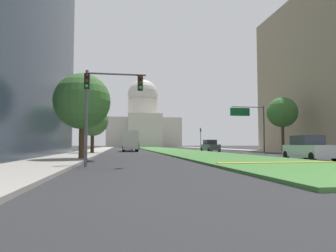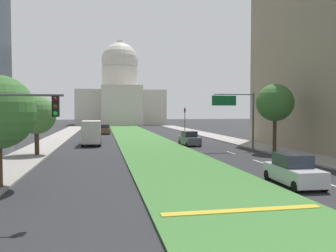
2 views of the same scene
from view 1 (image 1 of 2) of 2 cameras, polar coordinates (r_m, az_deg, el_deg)
The scene contains 18 objects.
ground_plane at distance 63.74m, azimuth -1.24°, elevation -4.59°, with size 260.00×260.00×0.00m, color #2B2B2D.
grass_median at distance 58.15m, azimuth -0.47°, elevation -4.63°, with size 7.95×101.81×0.14m, color #427A38.
median_curb_nose at distance 17.75m, azimuth 20.63°, elevation -6.67°, with size 7.15×0.50×0.04m, color gold.
lane_dashes_right at distance 42.51m, azimuth 13.48°, elevation -5.04°, with size 0.16×44.14×0.01m.
sidewalk_left at distance 52.01m, azimuth -13.99°, elevation -4.65°, with size 4.00×101.81×0.15m, color #9E9991.
sidewalk_right at distance 56.26m, azimuth 13.80°, elevation -4.56°, with size 4.00×101.81×0.15m, color #9E9991.
capitol_building at distance 119.58m, azimuth -4.91°, elevation 0.63°, with size 28.70×23.79×28.55m.
traffic_light_near_left at distance 16.38m, azimuth -12.61°, elevation 5.66°, with size 3.34×0.35×5.20m.
traffic_light_far_right at distance 72.44m, azimuth 6.39°, elevation -1.82°, with size 0.28×0.35×5.20m.
overhead_guide_sign at distance 41.99m, azimuth 16.01°, elevation 1.28°, with size 4.99×0.20×6.50m.
street_tree_left_near at distance 22.67m, azimuth -16.36°, elevation 4.59°, with size 4.15×4.15×6.44m.
street_tree_left_mid at distance 37.27m, azimuth -14.47°, elevation 0.98°, with size 3.80×3.80×5.98m.
street_tree_right_mid at distance 40.86m, azimuth 21.36°, elevation 2.47°, with size 3.91×3.91×7.28m.
sedan_lead_stopped at distance 24.64m, azimuth 25.64°, elevation -3.97°, with size 2.11×4.50×1.86m.
sedan_midblock at distance 46.51m, azimuth 8.22°, elevation -3.90°, with size 2.09×4.29×1.86m.
sedan_distant at distance 54.99m, azimuth -7.83°, elevation -3.85°, with size 1.96×4.73×1.82m.
sedan_far_horizon at distance 69.10m, azimuth -6.41°, elevation -3.77°, with size 2.07×4.24×1.87m.
box_truck_delivery at distance 47.18m, azimuth -7.38°, elevation -2.91°, with size 2.40×6.40×3.20m.
Camera 1 is at (-8.77, -6.57, 1.21)m, focal length 31.29 mm.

